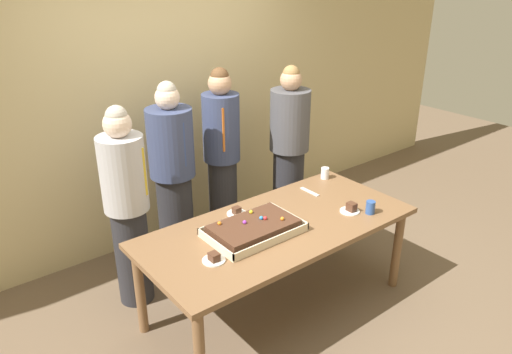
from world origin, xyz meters
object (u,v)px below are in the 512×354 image
at_px(plated_slice_near_right, 237,212).
at_px(sheet_cake, 254,228).
at_px(person_serving_front, 289,151).
at_px(plated_slice_near_left, 351,209).
at_px(person_far_right_suit, 127,206).
at_px(drink_cup_middle, 325,173).
at_px(party_table, 278,233).
at_px(person_striped_tie_right, 173,176).
at_px(plated_slice_far_left, 214,259).
at_px(person_green_shirt_behind, 222,155).
at_px(drink_cup_nearest, 370,207).
at_px(cake_server_utensil, 310,192).

bearing_deg(plated_slice_near_right, sheet_cake, -103.68).
bearing_deg(plated_slice_near_right, person_serving_front, 28.12).
xyz_separation_m(plated_slice_near_left, person_far_right_suit, (-1.37, 0.97, 0.07)).
bearing_deg(drink_cup_middle, sheet_cake, -161.33).
bearing_deg(person_serving_front, party_table, 6.70).
bearing_deg(person_striped_tie_right, plated_slice_far_left, -20.62).
bearing_deg(person_striped_tie_right, person_far_right_suit, -67.52).
height_order(plated_slice_near_left, person_far_right_suit, person_far_right_suit).
xyz_separation_m(person_serving_front, person_far_right_suit, (-1.68, -0.08, -0.02)).
height_order(drink_cup_middle, person_far_right_suit, person_far_right_suit).
xyz_separation_m(drink_cup_middle, person_green_shirt_behind, (-0.59, 0.73, 0.09)).
bearing_deg(drink_cup_nearest, plated_slice_near_right, 142.69).
height_order(person_serving_front, person_green_shirt_behind, person_green_shirt_behind).
height_order(person_serving_front, person_far_right_suit, person_serving_front).
distance_m(plated_slice_near_right, drink_cup_nearest, 1.01).
xyz_separation_m(drink_cup_nearest, person_striped_tie_right, (-0.94, 1.33, 0.06)).
bearing_deg(party_table, drink_cup_nearest, -24.36).
relative_size(sheet_cake, person_green_shirt_behind, 0.40).
bearing_deg(sheet_cake, drink_cup_middle, 18.67).
xyz_separation_m(plated_slice_near_left, plated_slice_far_left, (-1.20, 0.08, -0.01)).
distance_m(plated_slice_far_left, person_striped_tie_right, 1.20).
height_order(plated_slice_near_left, drink_cup_nearest, drink_cup_nearest).
bearing_deg(person_serving_front, person_green_shirt_behind, -61.24).
xyz_separation_m(plated_slice_near_right, drink_cup_middle, (1.01, 0.06, 0.03)).
relative_size(sheet_cake, drink_cup_middle, 6.60).
distance_m(sheet_cake, plated_slice_far_left, 0.43).
relative_size(plated_slice_near_left, plated_slice_near_right, 1.00).
height_order(drink_cup_nearest, drink_cup_middle, same).
bearing_deg(person_striped_tie_right, cake_server_utensil, 43.82).
bearing_deg(person_striped_tie_right, drink_cup_middle, 56.76).
bearing_deg(plated_slice_near_right, drink_cup_middle, 3.48).
relative_size(party_table, plated_slice_near_left, 13.63).
height_order(party_table, drink_cup_middle, drink_cup_middle).
xyz_separation_m(plated_slice_far_left, person_green_shirt_behind, (0.91, 1.22, 0.12)).
xyz_separation_m(plated_slice_near_right, person_serving_front, (1.01, 0.54, 0.10)).
bearing_deg(sheet_cake, person_far_right_suit, 127.77).
distance_m(drink_cup_nearest, person_striped_tie_right, 1.63).
distance_m(plated_slice_near_right, cake_server_utensil, 0.71).
relative_size(drink_cup_nearest, person_striped_tie_right, 0.06).
distance_m(sheet_cake, cake_server_utensil, 0.82).
bearing_deg(party_table, plated_slice_far_left, -170.33).
height_order(drink_cup_middle, cake_server_utensil, drink_cup_middle).
relative_size(plated_slice_far_left, person_striped_tie_right, 0.09).
height_order(cake_server_utensil, person_serving_front, person_serving_front).
bearing_deg(drink_cup_middle, person_far_right_suit, 166.58).
distance_m(plated_slice_near_right, plated_slice_far_left, 0.65).
relative_size(party_table, person_far_right_suit, 1.28).
height_order(plated_slice_near_right, drink_cup_middle, drink_cup_middle).
height_order(sheet_cake, plated_slice_near_left, sheet_cake).
bearing_deg(drink_cup_nearest, person_green_shirt_behind, 105.35).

